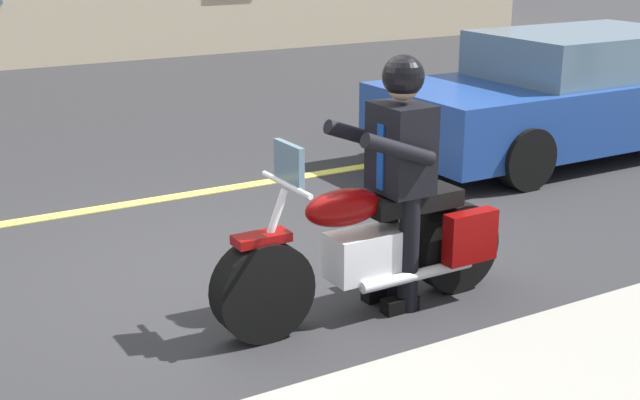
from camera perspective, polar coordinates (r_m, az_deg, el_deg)
ground_plane at (r=6.65m, az=-7.14°, el=-4.89°), size 80.00×80.00×0.00m
lane_center_stripe at (r=8.42m, az=-12.61°, el=-0.29°), size 60.00×0.16×0.01m
motorcycle_main at (r=5.86m, az=3.58°, el=-3.18°), size 2.21×0.60×1.26m
rider_main at (r=5.78m, az=5.22°, el=2.59°), size 0.62×0.54×1.74m
car_dark at (r=10.42m, az=16.37°, el=6.71°), size 4.60×1.92×1.40m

